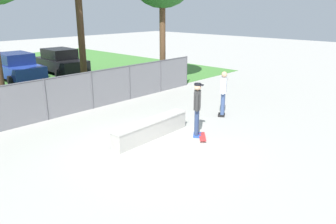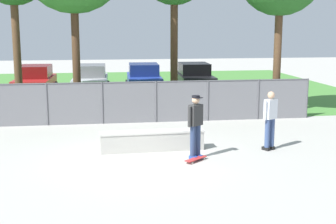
{
  "view_description": "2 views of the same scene",
  "coord_description": "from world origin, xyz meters",
  "px_view_note": "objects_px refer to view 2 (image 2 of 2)",
  "views": [
    {
      "loc": [
        -6.73,
        -6.8,
        4.14
      ],
      "look_at": [
        0.98,
        0.4,
        0.82
      ],
      "focal_mm": 35.2,
      "sensor_mm": 36.0,
      "label": 1
    },
    {
      "loc": [
        -1.12,
        -13.21,
        3.78
      ],
      "look_at": [
        0.83,
        0.15,
        1.29
      ],
      "focal_mm": 50.21,
      "sensor_mm": 36.0,
      "label": 2
    }
  ],
  "objects_px": {
    "car_red": "(35,81)",
    "car_black": "(194,78)",
    "car_silver": "(90,80)",
    "car_blue": "(144,78)",
    "concrete_ledge": "(152,141)",
    "bystander": "(270,118)",
    "skateboarder": "(196,124)",
    "skateboard": "(196,159)"
  },
  "relations": [
    {
      "from": "car_red",
      "to": "bystander",
      "type": "distance_m",
      "value": 15.19
    },
    {
      "from": "skateboard",
      "to": "car_blue",
      "type": "xyz_separation_m",
      "value": [
        -0.18,
        13.7,
        0.77
      ]
    },
    {
      "from": "skateboarder",
      "to": "car_black",
      "type": "distance_m",
      "value": 13.73
    },
    {
      "from": "skateboarder",
      "to": "skateboard",
      "type": "height_order",
      "value": "skateboarder"
    },
    {
      "from": "car_silver",
      "to": "car_blue",
      "type": "bearing_deg",
      "value": 5.76
    },
    {
      "from": "skateboarder",
      "to": "car_red",
      "type": "relative_size",
      "value": 0.43
    },
    {
      "from": "skateboarder",
      "to": "car_red",
      "type": "bearing_deg",
      "value": 115.02
    },
    {
      "from": "skateboard",
      "to": "car_red",
      "type": "xyz_separation_m",
      "value": [
        -6.09,
        13.42,
        0.77
      ]
    },
    {
      "from": "skateboard",
      "to": "car_red",
      "type": "distance_m",
      "value": 14.76
    },
    {
      "from": "skateboarder",
      "to": "car_silver",
      "type": "bearing_deg",
      "value": 103.63
    },
    {
      "from": "skateboard",
      "to": "car_black",
      "type": "bearing_deg",
      "value": 78.76
    },
    {
      "from": "car_silver",
      "to": "car_black",
      "type": "xyz_separation_m",
      "value": [
        5.87,
        0.35,
        0.0
      ]
    },
    {
      "from": "car_silver",
      "to": "car_blue",
      "type": "xyz_separation_m",
      "value": [
        2.97,
        0.3,
        0.0
      ]
    },
    {
      "from": "skateboarder",
      "to": "bystander",
      "type": "distance_m",
      "value": 2.52
    },
    {
      "from": "car_red",
      "to": "concrete_ledge",
      "type": "bearing_deg",
      "value": -67.53
    },
    {
      "from": "car_black",
      "to": "skateboarder",
      "type": "bearing_deg",
      "value": -101.3
    },
    {
      "from": "skateboard",
      "to": "car_red",
      "type": "height_order",
      "value": "car_red"
    },
    {
      "from": "concrete_ledge",
      "to": "car_silver",
      "type": "distance_m",
      "value": 12.26
    },
    {
      "from": "skateboarder",
      "to": "skateboard",
      "type": "relative_size",
      "value": 2.51
    },
    {
      "from": "skateboarder",
      "to": "car_silver",
      "type": "height_order",
      "value": "skateboarder"
    },
    {
      "from": "concrete_ledge",
      "to": "skateboard",
      "type": "distance_m",
      "value": 1.73
    },
    {
      "from": "car_silver",
      "to": "skateboard",
      "type": "bearing_deg",
      "value": -76.8
    },
    {
      "from": "car_blue",
      "to": "car_red",
      "type": "bearing_deg",
      "value": -177.35
    },
    {
      "from": "skateboard",
      "to": "car_red",
      "type": "bearing_deg",
      "value": 114.42
    },
    {
      "from": "car_black",
      "to": "bystander",
      "type": "relative_size",
      "value": 2.34
    },
    {
      "from": "car_blue",
      "to": "bystander",
      "type": "relative_size",
      "value": 2.34
    },
    {
      "from": "concrete_ledge",
      "to": "car_red",
      "type": "relative_size",
      "value": 0.75
    },
    {
      "from": "skateboarder",
      "to": "car_blue",
      "type": "relative_size",
      "value": 0.43
    },
    {
      "from": "car_silver",
      "to": "car_blue",
      "type": "relative_size",
      "value": 1.0
    },
    {
      "from": "concrete_ledge",
      "to": "bystander",
      "type": "distance_m",
      "value": 3.67
    },
    {
      "from": "concrete_ledge",
      "to": "car_red",
      "type": "height_order",
      "value": "car_red"
    },
    {
      "from": "car_silver",
      "to": "car_blue",
      "type": "height_order",
      "value": "same"
    },
    {
      "from": "car_silver",
      "to": "car_blue",
      "type": "distance_m",
      "value": 2.98
    },
    {
      "from": "car_red",
      "to": "car_black",
      "type": "height_order",
      "value": "same"
    },
    {
      "from": "skateboard",
      "to": "car_silver",
      "type": "relative_size",
      "value": 0.17
    },
    {
      "from": "car_red",
      "to": "car_black",
      "type": "bearing_deg",
      "value": 2.11
    },
    {
      "from": "car_red",
      "to": "car_black",
      "type": "distance_m",
      "value": 8.83
    },
    {
      "from": "car_blue",
      "to": "car_black",
      "type": "height_order",
      "value": "same"
    },
    {
      "from": "bystander",
      "to": "car_red",
      "type": "bearing_deg",
      "value": 124.41
    },
    {
      "from": "concrete_ledge",
      "to": "bystander",
      "type": "bearing_deg",
      "value": -6.75
    },
    {
      "from": "car_black",
      "to": "car_blue",
      "type": "bearing_deg",
      "value": -178.99
    },
    {
      "from": "skateboarder",
      "to": "car_blue",
      "type": "height_order",
      "value": "skateboarder"
    }
  ]
}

